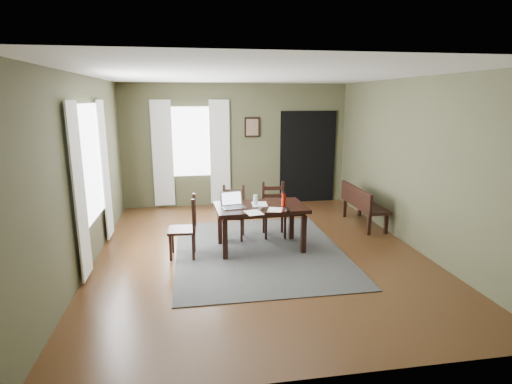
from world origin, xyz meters
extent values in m
cube|color=#492C16|center=(0.00, 0.00, -0.01)|extent=(5.00, 6.00, 0.01)
cube|color=#4B4B31|center=(0.00, 3.00, 1.35)|extent=(5.00, 0.02, 2.70)
cube|color=#4B4B31|center=(0.00, -3.00, 1.35)|extent=(5.00, 0.02, 2.70)
cube|color=#4B4B31|center=(-2.50, 0.00, 1.35)|extent=(0.02, 6.00, 2.70)
cube|color=#4B4B31|center=(2.50, 0.00, 1.35)|extent=(0.02, 6.00, 2.70)
cube|color=white|center=(0.00, 0.00, 2.70)|extent=(5.00, 6.00, 0.02)
cube|color=#383838|center=(0.00, 0.00, 0.01)|extent=(2.60, 3.20, 0.01)
cube|color=black|center=(0.04, 0.12, 0.69)|extent=(1.45, 0.91, 0.06)
cube|color=black|center=(0.04, 0.12, 0.64)|extent=(1.29, 0.75, 0.05)
cube|color=black|center=(-0.56, -0.24, 0.31)|extent=(0.08, 0.08, 0.60)
cube|color=black|center=(-0.58, 0.42, 0.31)|extent=(0.08, 0.08, 0.60)
cube|color=black|center=(0.67, -0.19, 0.31)|extent=(0.08, 0.08, 0.60)
cube|color=black|center=(0.64, 0.47, 0.31)|extent=(0.08, 0.08, 0.60)
cube|color=black|center=(-1.19, -0.04, 0.43)|extent=(0.43, 0.43, 0.04)
cube|color=black|center=(-1.35, 0.13, 0.21)|extent=(0.04, 0.04, 0.40)
cube|color=black|center=(-1.01, 0.12, 0.21)|extent=(0.04, 0.04, 0.40)
cube|color=black|center=(-1.36, -0.20, 0.21)|extent=(0.04, 0.04, 0.40)
cube|color=black|center=(-1.03, -0.22, 0.21)|extent=(0.04, 0.04, 0.40)
cube|color=black|center=(-0.99, 0.12, 0.70)|extent=(0.05, 0.05, 0.51)
cube|color=black|center=(-1.01, -0.23, 0.70)|extent=(0.05, 0.05, 0.51)
cube|color=black|center=(-1.00, -0.05, 0.56)|extent=(0.04, 0.30, 0.07)
cube|color=black|center=(-1.00, -0.05, 0.70)|extent=(0.04, 0.30, 0.07)
cube|color=black|center=(-1.00, -0.05, 0.84)|extent=(0.04, 0.30, 0.07)
cube|color=black|center=(-0.34, 0.65, 0.42)|extent=(0.47, 0.47, 0.04)
cube|color=black|center=(-0.53, 0.52, 0.21)|extent=(0.04, 0.04, 0.39)
cube|color=black|center=(-0.47, 0.84, 0.21)|extent=(0.04, 0.04, 0.39)
cube|color=black|center=(-0.22, 0.46, 0.21)|extent=(0.04, 0.04, 0.39)
cube|color=black|center=(-0.15, 0.77, 0.21)|extent=(0.04, 0.04, 0.39)
cube|color=black|center=(-0.47, 0.86, 0.67)|extent=(0.05, 0.05, 0.49)
cube|color=black|center=(-0.14, 0.79, 0.67)|extent=(0.05, 0.05, 0.49)
cube|color=black|center=(-0.31, 0.82, 0.54)|extent=(0.29, 0.08, 0.07)
cube|color=black|center=(-0.31, 0.82, 0.67)|extent=(0.29, 0.08, 0.07)
cube|color=black|center=(-0.31, 0.82, 0.80)|extent=(0.29, 0.08, 0.07)
cube|color=black|center=(0.38, 0.66, 0.43)|extent=(0.43, 0.43, 0.04)
cube|color=black|center=(0.21, 0.51, 0.21)|extent=(0.04, 0.04, 0.40)
cube|color=black|center=(0.23, 0.83, 0.21)|extent=(0.04, 0.04, 0.40)
cube|color=black|center=(0.53, 0.48, 0.21)|extent=(0.04, 0.04, 0.40)
cube|color=black|center=(0.56, 0.81, 0.21)|extent=(0.04, 0.04, 0.40)
cube|color=black|center=(0.22, 0.85, 0.69)|extent=(0.05, 0.05, 0.50)
cube|color=black|center=(0.57, 0.83, 0.69)|extent=(0.05, 0.05, 0.50)
cube|color=black|center=(0.39, 0.84, 0.56)|extent=(0.30, 0.04, 0.07)
cube|color=black|center=(0.39, 0.84, 0.69)|extent=(0.30, 0.04, 0.07)
cube|color=black|center=(0.39, 0.84, 0.83)|extent=(0.30, 0.04, 0.07)
cube|color=black|center=(2.22, 1.03, 0.40)|extent=(0.43, 1.33, 0.06)
cube|color=black|center=(2.38, 0.46, 0.19)|extent=(0.06, 0.06, 0.37)
cube|color=black|center=(2.06, 0.46, 0.19)|extent=(0.06, 0.06, 0.37)
cube|color=black|center=(2.38, 1.60, 0.19)|extent=(0.06, 0.06, 0.37)
cube|color=black|center=(2.06, 1.60, 0.19)|extent=(0.06, 0.06, 0.37)
cube|color=black|center=(2.03, 1.03, 0.59)|extent=(0.05, 1.33, 0.32)
cube|color=#B7B7BC|center=(-0.39, 0.05, 0.73)|extent=(0.39, 0.30, 0.02)
cube|color=#B7B7BC|center=(-0.41, 0.17, 0.85)|extent=(0.36, 0.12, 0.23)
cube|color=silver|center=(-0.41, 0.17, 0.85)|extent=(0.31, 0.10, 0.19)
cube|color=#3F3F42|center=(-0.39, 0.04, 0.74)|extent=(0.32, 0.19, 0.00)
cube|color=#3F3F42|center=(0.02, -0.10, 0.74)|extent=(0.07, 0.10, 0.03)
cube|color=black|center=(0.40, -0.21, 0.73)|extent=(0.07, 0.20, 0.02)
cylinder|color=silver|center=(-0.03, 0.19, 0.80)|extent=(0.09, 0.09, 0.16)
cylinder|color=#B31B0D|center=(0.39, 0.03, 0.82)|extent=(0.08, 0.08, 0.21)
cylinder|color=black|center=(0.39, 0.03, 0.94)|extent=(0.05, 0.05, 0.03)
cube|color=white|center=(0.22, -0.16, 0.72)|extent=(0.28, 0.33, 0.00)
cube|color=white|center=(0.04, 0.20, 0.72)|extent=(0.26, 0.33, 0.00)
cube|color=white|center=(-0.13, -0.27, 0.72)|extent=(0.28, 0.34, 0.00)
cube|color=white|center=(-2.47, 0.20, 1.45)|extent=(0.01, 1.30, 1.70)
cube|color=white|center=(-1.00, 2.97, 1.45)|extent=(1.00, 0.01, 1.50)
cube|color=silver|center=(-2.44, -0.62, 1.20)|extent=(0.03, 0.48, 2.30)
cube|color=silver|center=(-2.44, 1.02, 1.20)|extent=(0.03, 0.48, 2.30)
cube|color=silver|center=(-1.62, 2.94, 1.20)|extent=(0.44, 0.03, 2.30)
cube|color=silver|center=(-0.38, 2.94, 1.20)|extent=(0.44, 0.03, 2.30)
cube|color=black|center=(0.35, 2.97, 1.75)|extent=(0.34, 0.03, 0.44)
cube|color=brown|center=(0.35, 2.96, 1.75)|extent=(0.27, 0.01, 0.36)
cube|color=black|center=(1.65, 2.97, 1.05)|extent=(1.30, 0.03, 2.10)
camera|label=1|loc=(-1.01, -5.88, 2.37)|focal=28.00mm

